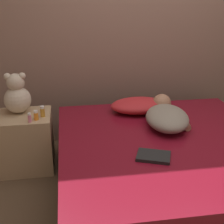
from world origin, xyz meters
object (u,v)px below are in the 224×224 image
(book, at_px, (154,156))
(teddy_bear, at_px, (17,96))
(bottle_orange, at_px, (36,115))
(bottle_amber, at_px, (42,112))
(bottle_pink, at_px, (30,118))
(person_lying, at_px, (167,116))
(pillow, at_px, (139,105))

(book, bearing_deg, teddy_bear, 137.47)
(teddy_bear, xyz_separation_m, bottle_orange, (0.18, -0.21, -0.13))
(bottle_amber, height_order, bottle_pink, bottle_amber)
(bottle_orange, distance_m, book, 1.16)
(bottle_amber, bearing_deg, person_lying, -13.97)
(bottle_pink, xyz_separation_m, book, (0.93, -0.71, -0.06))
(pillow, distance_m, person_lying, 0.37)
(teddy_bear, bearing_deg, bottle_orange, -50.08)
(pillow, xyz_separation_m, bottle_amber, (-0.92, -0.05, 0.01))
(bottle_orange, bearing_deg, bottle_amber, 50.17)
(person_lying, bearing_deg, pillow, 127.95)
(person_lying, distance_m, teddy_bear, 1.40)
(teddy_bear, relative_size, bottle_amber, 3.70)
(person_lying, height_order, bottle_pink, person_lying)
(person_lying, relative_size, book, 2.55)
(person_lying, distance_m, book, 0.62)
(teddy_bear, bearing_deg, book, -42.53)
(bottle_amber, bearing_deg, teddy_bear, 147.59)
(bottle_amber, height_order, bottle_orange, bottle_amber)
(bottle_orange, height_order, bottle_pink, bottle_orange)
(bottle_pink, bearing_deg, pillow, 8.92)
(person_lying, relative_size, bottle_amber, 6.94)
(bottle_pink, relative_size, book, 0.31)
(person_lying, bearing_deg, bottle_pink, -178.47)
(bottle_orange, relative_size, book, 0.31)
(pillow, xyz_separation_m, bottle_pink, (-1.03, -0.16, 0.01))
(book, bearing_deg, bottle_pink, 142.55)
(bottle_pink, bearing_deg, bottle_amber, 45.23)
(bottle_amber, relative_size, bottle_pink, 1.19)
(teddy_bear, height_order, bottle_orange, teddy_bear)
(teddy_bear, height_order, bottle_amber, teddy_bear)
(person_lying, bearing_deg, teddy_bear, 171.77)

